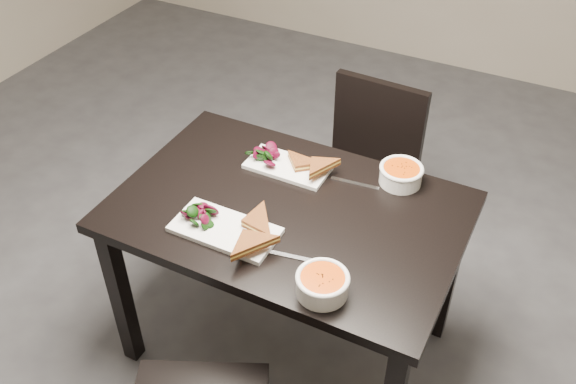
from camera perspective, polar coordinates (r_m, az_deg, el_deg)
The scene contains 13 objects.
ground at distance 2.93m, azimuth -2.79°, elevation -8.70°, with size 5.00×5.00×0.00m, color #47474C.
table at distance 2.25m, azimuth 0.00°, elevation -3.32°, with size 1.20×0.80×0.75m.
chair_far at distance 2.84m, azimuth 7.01°, elevation 2.41°, with size 0.44×0.44×0.85m.
plate_near at distance 2.10m, azimuth -5.71°, elevation -3.42°, with size 0.35×0.18×0.02m, color white.
sandwich_near at distance 2.06m, azimuth -4.01°, elevation -2.96°, with size 0.18×0.13×0.06m, color brown, non-canonical shape.
salad_near at distance 2.12m, azimuth -8.07°, elevation -1.91°, with size 0.11×0.10×0.05m, color black, non-canonical shape.
soup_bowl_near at distance 1.88m, azimuth 3.13°, elevation -8.24°, with size 0.16×0.16×0.07m.
cutlery_near at distance 2.01m, azimuth 0.30°, elevation -5.84°, with size 0.18×0.02×0.00m, color silver.
plate_far at distance 2.36m, azimuth -0.03°, elevation 2.30°, with size 0.31×0.15×0.02m, color white.
sandwich_far at distance 2.30m, azimuth 1.25°, elevation 2.31°, with size 0.15×0.12×0.05m, color brown, non-canonical shape.
salad_far at distance 2.38m, azimuth -2.18°, elevation 3.51°, with size 0.10×0.09×0.04m, color black, non-canonical shape.
soup_bowl_far at distance 2.31m, azimuth 10.18°, elevation 1.65°, with size 0.16×0.16×0.07m.
cutlery_far at distance 2.30m, azimuth 6.06°, elevation 0.80°, with size 0.18×0.02×0.00m, color silver.
Camera 1 is at (1.01, -1.68, 2.18)m, focal length 39.33 mm.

